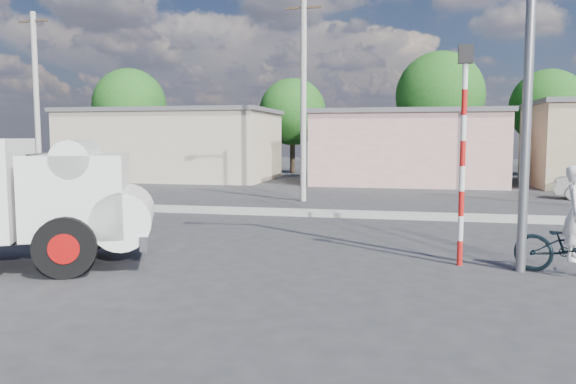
% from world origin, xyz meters
% --- Properties ---
extents(ground_plane, '(120.00, 120.00, 0.00)m').
position_xyz_m(ground_plane, '(0.00, 0.00, 0.00)').
color(ground_plane, '#2B2B2E').
rests_on(ground_plane, ground).
extents(median, '(40.00, 0.80, 0.16)m').
position_xyz_m(median, '(0.00, 8.00, 0.08)').
color(median, '#99968E').
rests_on(median, ground).
extents(bicycle, '(2.25, 1.52, 1.12)m').
position_xyz_m(bicycle, '(5.19, 1.03, 0.56)').
color(bicycle, black).
rests_on(bicycle, ground).
extents(cyclist, '(0.64, 0.75, 1.76)m').
position_xyz_m(cyclist, '(5.19, 1.03, 0.88)').
color(cyclist, white).
rests_on(cyclist, ground).
extents(traffic_pole, '(0.28, 0.18, 4.36)m').
position_xyz_m(traffic_pole, '(3.20, 1.50, 2.59)').
color(traffic_pole, red).
rests_on(traffic_pole, ground).
extents(streetlight, '(2.34, 0.22, 9.00)m').
position_xyz_m(streetlight, '(4.14, 1.20, 4.96)').
color(streetlight, slate).
rests_on(streetlight, ground).
extents(building_row, '(37.80, 7.30, 4.44)m').
position_xyz_m(building_row, '(1.10, 22.00, 2.13)').
color(building_row, beige).
rests_on(building_row, ground).
extents(tree_row, '(43.62, 7.43, 8.42)m').
position_xyz_m(tree_row, '(3.76, 28.45, 4.99)').
color(tree_row, '#38281E').
rests_on(tree_row, ground).
extents(utility_poles, '(35.40, 0.24, 8.00)m').
position_xyz_m(utility_poles, '(3.25, 12.00, 4.07)').
color(utility_poles, '#99968E').
rests_on(utility_poles, ground).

